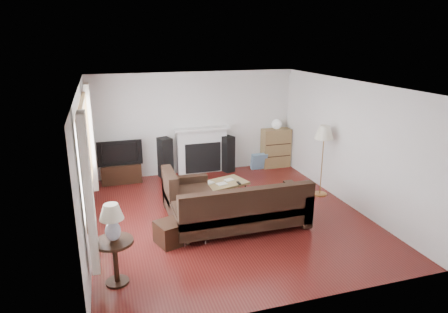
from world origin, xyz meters
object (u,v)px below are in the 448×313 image
object	(u,v)px
tv_stand	(121,173)
sectional_sofa	(241,207)
bookshelf	(276,148)
coffee_table	(221,192)
floor_lamp	(322,161)
side_table	(116,262)

from	to	relation	value
tv_stand	sectional_sofa	bearing A→B (deg)	-58.33
bookshelf	coffee_table	world-z (taller)	bookshelf
sectional_sofa	floor_lamp	size ratio (longest dim) A/B	1.68
tv_stand	coffee_table	bearing A→B (deg)	-43.87
tv_stand	side_table	size ratio (longest dim) A/B	1.38
sectional_sofa	tv_stand	bearing A→B (deg)	121.67
floor_lamp	side_table	size ratio (longest dim) A/B	2.33
tv_stand	sectional_sofa	xyz separation A→B (m)	(1.89, -3.07, 0.19)
tv_stand	bookshelf	xyz separation A→B (m)	(3.95, 0.03, 0.28)
tv_stand	sectional_sofa	distance (m)	3.61
coffee_table	tv_stand	bearing A→B (deg)	119.69
sectional_sofa	coffee_table	distance (m)	1.27
side_table	floor_lamp	bearing A→B (deg)	25.00
tv_stand	side_table	bearing A→B (deg)	-94.22
bookshelf	coffee_table	size ratio (longest dim) A/B	0.93
coffee_table	floor_lamp	size ratio (longest dim) A/B	0.71
floor_lamp	coffee_table	bearing A→B (deg)	173.28
coffee_table	floor_lamp	xyz separation A→B (m)	(2.18, -0.26, 0.56)
bookshelf	floor_lamp	bearing A→B (deg)	-86.85
sectional_sofa	coffee_table	world-z (taller)	sectional_sofa
sectional_sofa	bookshelf	bearing A→B (deg)	56.44
tv_stand	coffee_table	world-z (taller)	tv_stand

